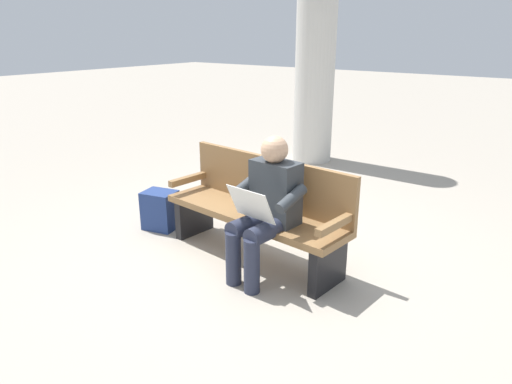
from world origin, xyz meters
The scene contains 5 objects.
ground_plane centered at (0.00, 0.00, 0.00)m, with size 40.00×40.00×0.00m, color #A89E8E.
bench_near centered at (-0.01, -0.07, 0.46)m, with size 1.84×0.64×0.90m.
person_seated centered at (-0.28, 0.19, 0.63)m, with size 0.60×0.60×1.18m.
backpack centered at (1.17, 0.04, 0.20)m, with size 0.38×0.35×0.40m.
support_pillar centered at (1.32, -3.28, 1.84)m, with size 0.60×0.60×3.69m, color beige.
Camera 1 is at (-2.31, 3.05, 1.95)m, focal length 32.75 mm.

